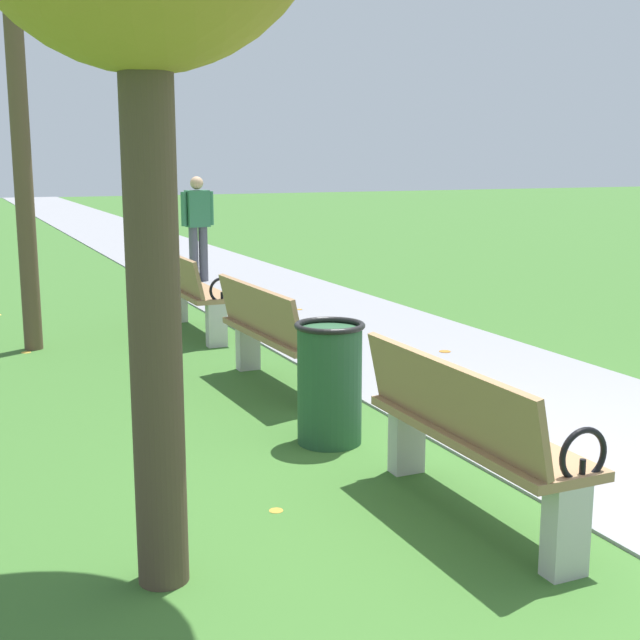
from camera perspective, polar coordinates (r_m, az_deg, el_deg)
The scene contains 8 objects.
ground_plane at distance 5.20m, azimuth 13.79°, elevation -11.36°, with size 80.00×80.00×0.00m, color #386628.
paved_walkway at distance 22.27m, azimuth -13.04°, elevation 5.55°, with size 2.51×44.00×0.02m, color gray.
park_bench_1 at distance 4.69m, azimuth 9.81°, elevation -7.37°, with size 0.47×1.60×0.90m.
park_bench_2 at distance 7.19m, azimuth -3.10°, elevation -0.87°, with size 0.52×1.61×0.90m.
park_bench_3 at distance 9.56m, azimuth -8.58°, elevation 1.94°, with size 0.48×1.60×0.90m.
pedestrian_walking at distance 13.46m, azimuth -8.12°, elevation 6.39°, with size 0.53×0.25×1.62m.
trash_bin at distance 5.85m, azimuth 0.64°, elevation -4.18°, with size 0.48×0.48×0.84m.
scattered_leaves at distance 8.05m, azimuth -3.51°, elevation -3.06°, with size 4.64×9.01×0.02m.
Camera 1 is at (-3.02, -3.77, 1.93)m, focal length 48.21 mm.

